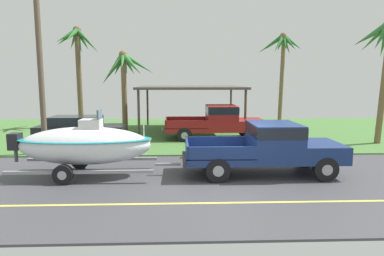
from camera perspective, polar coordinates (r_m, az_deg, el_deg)
The scene contains 10 objects.
ground at distance 19.41m, azimuth 2.42°, elevation -1.83°, with size 36.00×22.00×0.11m.
pickup_truck_towing at distance 12.36m, azimuth 13.29°, elevation -2.89°, with size 5.65×2.12×1.81m.
boat_on_trailer at distance 12.34m, azimuth -17.45°, elevation -2.73°, with size 5.83×2.16×2.31m.
parked_pickup_background at distance 19.10m, azimuth 4.81°, elevation 1.22°, with size 5.67×2.13×1.90m.
parked_sedan_near at distance 19.35m, azimuth -18.19°, elevation -0.21°, with size 4.61×1.81×1.38m.
carport_awning at distance 22.02m, azimuth -0.22°, elevation 6.63°, with size 6.55×5.97×2.90m.
palm_tree_near_right at distance 26.20m, azimuth 14.73°, elevation 12.26°, with size 3.33×3.37×6.68m.
palm_tree_mid at distance 21.69m, azimuth -11.18°, elevation 9.43°, with size 3.40×2.96×5.09m.
palm_tree_far_left at distance 24.81m, azimuth -18.58°, elevation 12.22°, with size 2.91×3.69×6.88m.
utility_pole at distance 16.33m, azimuth -24.08°, elevation 11.74°, with size 0.24×1.80×8.82m.
Camera 1 is at (-1.54, -10.67, 3.32)m, focal length 32.02 mm.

